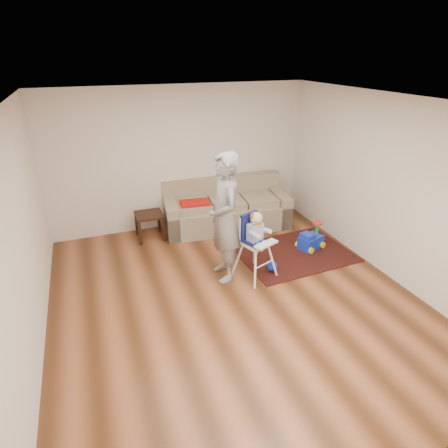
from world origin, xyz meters
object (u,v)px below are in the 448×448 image
object	(u,v)px
side_table	(150,226)
toy_ball	(272,266)
sofa	(226,204)
high_chair	(255,246)
ride_on_toy	(311,236)
adult	(224,218)

from	to	relation	value
side_table	toy_ball	size ratio (longest dim) A/B	2.96
sofa	toy_ball	xyz separation A→B (m)	(0.08, -1.87, -0.37)
toy_ball	high_chair	distance (m)	0.53
sofa	side_table	distance (m)	1.54
ride_on_toy	toy_ball	world-z (taller)	ride_on_toy
ride_on_toy	adult	world-z (taller)	adult
adult	side_table	bearing A→B (deg)	-151.21
side_table	adult	world-z (taller)	adult
side_table	ride_on_toy	size ratio (longest dim) A/B	1.05
ride_on_toy	high_chair	distance (m)	1.42
sofa	high_chair	xyz separation A→B (m)	(-0.24, -1.86, 0.06)
sofa	side_table	bearing A→B (deg)	-174.63
sofa	high_chair	world-z (taller)	high_chair
sofa	side_table	size ratio (longest dim) A/B	5.11
side_table	high_chair	distance (m)	2.30
toy_ball	adult	xyz separation A→B (m)	(-0.76, 0.16, 0.89)
side_table	toy_ball	distance (m)	2.48
side_table	high_chair	size ratio (longest dim) A/B	0.45
sofa	ride_on_toy	bearing A→B (deg)	-46.22
side_table	ride_on_toy	xyz separation A→B (m)	(2.60, -1.43, 0.00)
adult	sofa	bearing A→B (deg)	160.97
toy_ball	high_chair	bearing A→B (deg)	179.44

